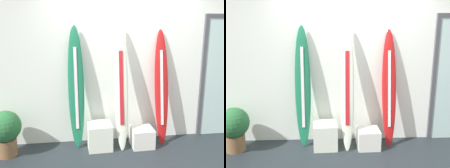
# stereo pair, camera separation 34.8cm
# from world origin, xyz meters

# --- Properties ---
(wall_back) EXTENTS (7.20, 0.20, 2.80)m
(wall_back) POSITION_xyz_m (0.00, 1.30, 1.40)
(wall_back) COLOR white
(wall_back) RESTS_ON ground
(surfboard_emerald) EXTENTS (0.27, 0.28, 1.97)m
(surfboard_emerald) POSITION_xyz_m (-0.80, 1.04, 0.97)
(surfboard_emerald) COLOR #1C704D
(surfboard_emerald) RESTS_ON ground
(surfboard_ivory) EXTENTS (0.23, 0.46, 1.99)m
(surfboard_ivory) POSITION_xyz_m (-0.09, 0.93, 0.99)
(surfboard_ivory) COLOR silver
(surfboard_ivory) RESTS_ON ground
(surfboard_crimson) EXTENTS (0.25, 0.36, 1.90)m
(surfboard_crimson) POSITION_xyz_m (0.60, 1.01, 0.95)
(surfboard_crimson) COLOR red
(surfboard_crimson) RESTS_ON ground
(display_block_left) EXTENTS (0.40, 0.40, 0.42)m
(display_block_left) POSITION_xyz_m (-0.44, 0.90, 0.21)
(display_block_left) COLOR white
(display_block_left) RESTS_ON ground
(display_block_center) EXTENTS (0.37, 0.37, 0.31)m
(display_block_center) POSITION_xyz_m (0.25, 0.87, 0.16)
(display_block_center) COLOR silver
(display_block_center) RESTS_ON ground
(potted_plant) EXTENTS (0.48, 0.48, 0.71)m
(potted_plant) POSITION_xyz_m (-1.87, 0.85, 0.41)
(potted_plant) COLOR brown
(potted_plant) RESTS_ON ground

